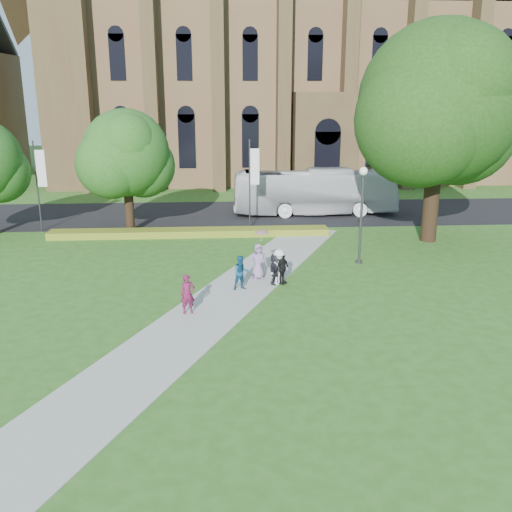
{
  "coord_description": "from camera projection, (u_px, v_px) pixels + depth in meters",
  "views": [
    {
      "loc": [
        -0.1,
        -22.94,
        9.02
      ],
      "look_at": [
        1.6,
        2.7,
        1.6
      ],
      "focal_mm": 40.0,
      "sensor_mm": 36.0,
      "label": 1
    }
  ],
  "objects": [
    {
      "name": "cathedral",
      "position": [
        313.0,
        52.0,
        59.61
      ],
      "size": [
        52.6,
        18.25,
        28.0
      ],
      "color": "brown",
      "rests_on": "ground"
    },
    {
      "name": "flower_hedge",
      "position": [
        190.0,
        233.0,
        36.96
      ],
      "size": [
        18.0,
        1.4,
        0.45
      ],
      "primitive_type": "cube",
      "color": "#AB9322",
      "rests_on": "ground"
    },
    {
      "name": "pedestrian_1",
      "position": [
        241.0,
        273.0,
        26.68
      ],
      "size": [
        0.93,
        0.8,
        1.64
      ],
      "primitive_type": "imported",
      "rotation": [
        0.0,
        0.0,
        0.26
      ],
      "color": "navy",
      "rests_on": "footpath"
    },
    {
      "name": "footpath",
      "position": [
        223.0,
        301.0,
        25.45
      ],
      "size": [
        15.58,
        28.54,
        0.04
      ],
      "primitive_type": "cube",
      "rotation": [
        0.0,
        0.0,
        -0.44
      ],
      "color": "#B2B2A8",
      "rests_on": "ground"
    },
    {
      "name": "pedestrian_4",
      "position": [
        258.0,
        261.0,
        28.22
      ],
      "size": [
        0.95,
        0.7,
        1.79
      ],
      "primitive_type": "imported",
      "rotation": [
        0.0,
        0.0,
        0.15
      ],
      "color": "gray",
      "rests_on": "footpath"
    },
    {
      "name": "ground",
      "position": [
        223.0,
        310.0,
        24.5
      ],
      "size": [
        160.0,
        160.0,
        0.0
      ],
      "primitive_type": "plane",
      "color": "#285D1C",
      "rests_on": "ground"
    },
    {
      "name": "tour_coach",
      "position": [
        315.0,
        192.0,
        43.08
      ],
      "size": [
        12.33,
        2.97,
        3.43
      ],
      "primitive_type": "imported",
      "rotation": [
        0.0,
        0.0,
        1.58
      ],
      "color": "silver",
      "rests_on": "road"
    },
    {
      "name": "parasol",
      "position": [
        262.0,
        238.0,
        28.0
      ],
      "size": [
        0.7,
        0.7,
        0.58
      ],
      "primitive_type": "imported",
      "rotation": [
        0.0,
        0.0,
        -0.05
      ],
      "color": "#E6A2B5",
      "rests_on": "pedestrian_4"
    },
    {
      "name": "pedestrian_0",
      "position": [
        188.0,
        294.0,
        23.78
      ],
      "size": [
        0.71,
        0.56,
        1.69
      ],
      "primitive_type": "imported",
      "rotation": [
        0.0,
        0.0,
        0.29
      ],
      "color": "maroon",
      "rests_on": "footpath"
    },
    {
      "name": "large_tree",
      "position": [
        440.0,
        103.0,
        33.54
      ],
      "size": [
        9.6,
        9.6,
        13.2
      ],
      "color": "#332114",
      "rests_on": "ground"
    },
    {
      "name": "pedestrian_5",
      "position": [
        275.0,
        268.0,
        27.5
      ],
      "size": [
        1.08,
        1.48,
        1.54
      ],
      "primitive_type": "imported",
      "rotation": [
        0.0,
        0.0,
        1.08
      ],
      "color": "#222128",
      "rests_on": "footpath"
    },
    {
      "name": "banner_pole_0",
      "position": [
        251.0,
        179.0,
        38.26
      ],
      "size": [
        0.7,
        0.1,
        6.0
      ],
      "color": "#38383D",
      "rests_on": "ground"
    },
    {
      "name": "road",
      "position": [
        220.0,
        214.0,
        43.67
      ],
      "size": [
        160.0,
        10.0,
        0.02
      ],
      "primitive_type": "cube",
      "color": "black",
      "rests_on": "ground"
    },
    {
      "name": "pedestrian_3",
      "position": [
        282.0,
        268.0,
        27.52
      ],
      "size": [
        0.89,
        0.93,
        1.55
      ],
      "primitive_type": "imported",
      "rotation": [
        0.0,
        0.0,
        0.83
      ],
      "color": "black",
      "rests_on": "footpath"
    },
    {
      "name": "pedestrian_2",
      "position": [
        279.0,
        267.0,
        27.49
      ],
      "size": [
        1.26,
        1.19,
        1.72
      ],
      "primitive_type": "imported",
      "rotation": [
        0.0,
        0.0,
        0.68
      ],
      "color": "silver",
      "rests_on": "footpath"
    },
    {
      "name": "streetlamp",
      "position": [
        362.0,
        204.0,
        30.29
      ],
      "size": [
        0.44,
        0.44,
        5.24
      ],
      "color": "#38383D",
      "rests_on": "ground"
    },
    {
      "name": "banner_pole_1",
      "position": [
        39.0,
        181.0,
        37.37
      ],
      "size": [
        0.7,
        0.1,
        6.0
      ],
      "color": "#38383D",
      "rests_on": "ground"
    },
    {
      "name": "street_tree_1",
      "position": [
        126.0,
        153.0,
        36.57
      ],
      "size": [
        5.6,
        5.6,
        8.05
      ],
      "color": "#332114",
      "rests_on": "ground"
    }
  ]
}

